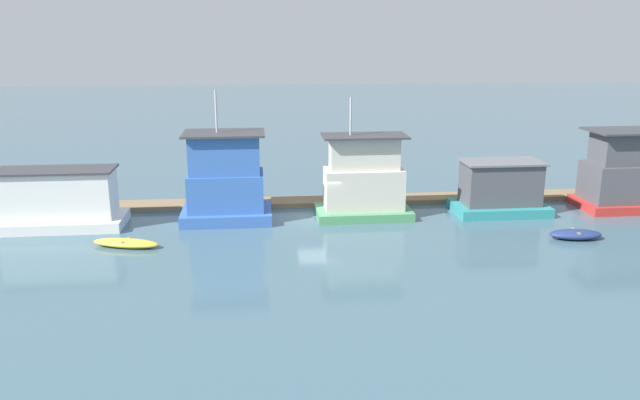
% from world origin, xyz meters
% --- Properties ---
extents(ground_plane, '(200.00, 200.00, 0.00)m').
position_xyz_m(ground_plane, '(0.00, 0.00, 0.00)').
color(ground_plane, '#426070').
extents(dock_walkway, '(59.60, 1.95, 0.30)m').
position_xyz_m(dock_walkway, '(0.00, 3.33, 0.15)').
color(dock_walkway, '#846B4C').
rests_on(dock_walkway, ground_plane).
extents(houseboat_white, '(7.34, 3.32, 3.45)m').
position_xyz_m(houseboat_white, '(-15.11, -0.33, 1.58)').
color(houseboat_white, white).
rests_on(houseboat_white, ground_plane).
extents(houseboat_blue, '(5.34, 3.82, 7.77)m').
position_xyz_m(houseboat_blue, '(-5.53, 0.22, 2.39)').
color(houseboat_blue, '#3866B7').
rests_on(houseboat_blue, ground_plane).
extents(houseboat_green, '(5.76, 3.21, 7.28)m').
position_xyz_m(houseboat_green, '(2.77, 0.05, 2.13)').
color(houseboat_green, '#4C9360').
rests_on(houseboat_green, ground_plane).
extents(houseboat_teal, '(5.72, 3.46, 3.30)m').
position_xyz_m(houseboat_teal, '(11.39, 0.05, 1.49)').
color(houseboat_teal, teal).
rests_on(houseboat_teal, ground_plane).
extents(houseboat_red, '(5.34, 3.67, 5.07)m').
position_xyz_m(houseboat_red, '(19.55, 0.25, 2.22)').
color(houseboat_red, red).
rests_on(houseboat_red, ground_plane).
extents(dinghy_yellow, '(3.79, 2.00, 0.43)m').
position_xyz_m(dinghy_yellow, '(-10.63, -4.28, 0.22)').
color(dinghy_yellow, yellow).
rests_on(dinghy_yellow, ground_plane).
extents(dinghy_navy, '(2.95, 1.51, 0.52)m').
position_xyz_m(dinghy_navy, '(13.64, -5.39, 0.26)').
color(dinghy_navy, navy).
rests_on(dinghy_navy, ground_plane).
extents(mooring_post_far_right, '(0.29, 0.29, 1.21)m').
position_xyz_m(mooring_post_far_right, '(-18.34, 2.10, 0.60)').
color(mooring_post_far_right, brown).
rests_on(mooring_post_far_right, ground_plane).
extents(mooring_post_centre, '(0.21, 0.21, 1.45)m').
position_xyz_m(mooring_post_centre, '(-5.17, 2.10, 0.73)').
color(mooring_post_centre, brown).
rests_on(mooring_post_centre, ground_plane).
extents(mooring_post_near_left, '(0.24, 0.24, 2.07)m').
position_xyz_m(mooring_post_near_left, '(11.89, 2.10, 1.03)').
color(mooring_post_near_left, brown).
rests_on(mooring_post_near_left, ground_plane).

